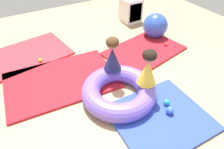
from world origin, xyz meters
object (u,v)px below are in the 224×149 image
Objects in this scene: child_in_yellow at (148,67)px; play_ball_teal at (167,102)px; exercise_ball_large at (155,26)px; play_ball_red at (166,44)px; inflatable_cushion at (119,91)px; play_ball_yellow at (40,60)px; storage_cube at (131,10)px; play_ball_blue at (170,111)px; child_in_navy at (112,54)px.

child_in_yellow is 0.58m from play_ball_teal.
exercise_ball_large is at bearing 55.90° from play_ball_teal.
play_ball_red is (1.22, 0.90, -0.47)m from child_in_yellow.
inflatable_cushion is 0.70m from play_ball_teal.
play_ball_red is at bearing -99.65° from exercise_ball_large.
play_ball_yellow is 2.56m from storage_cube.
play_ball_teal is 2.90m from storage_cube.
play_ball_blue is (1.22, -2.09, 0.02)m from play_ball_yellow.
child_in_yellow is 2.67m from storage_cube.
play_ball_teal is 0.82× the size of play_ball_blue.
child_in_yellow is at bearing 98.16° from play_ball_blue.
exercise_ball_large is at bearing 56.44° from play_ball_blue.
child_in_yellow is at bearing 112.50° from play_ball_teal.
play_ball_teal is at bearing 63.57° from play_ball_blue.
play_ball_teal is 0.16m from play_ball_blue.
inflatable_cushion is 17.12× the size of play_ball_red.
child_in_yellow is 7.76× the size of play_ball_yellow.
play_ball_yellow is at bearing 118.23° from inflatable_cushion.
play_ball_red is 0.11× the size of storage_cube.
play_ball_blue is 3.06m from storage_cube.
child_in_yellow reaches higher than play_ball_yellow.
inflatable_cushion reaches higher than play_ball_yellow.
child_in_yellow reaches higher than child_in_navy.
play_ball_yellow is at bearing 163.22° from play_ball_red.
child_in_navy is at bearing 73.75° from inflatable_cushion.
storage_cube is at bearing 66.07° from play_ball_blue.
inflatable_cushion is 0.56m from child_in_yellow.
inflatable_cushion is 2.01× the size of child_in_yellow.
play_ball_teal reaches higher than play_ball_red.
inflatable_cushion is 12.71× the size of play_ball_teal.
play_ball_teal is 0.16× the size of exercise_ball_large.
play_ball_blue is at bearing -59.77° from play_ball_yellow.
play_ball_red is at bearing 25.46° from inflatable_cushion.
child_in_yellow is 1.59m from play_ball_red.
play_ball_red is (1.08, 1.24, -0.01)m from play_ball_teal.
child_in_yellow reaches higher than play_ball_teal.
play_ball_blue is 0.19× the size of storage_cube.
play_ball_teal is 2.34m from play_ball_yellow.
child_in_yellow is at bearing -133.30° from exercise_ball_large.
child_in_yellow is 1.91m from exercise_ball_large.
play_ball_blue is (0.07, -0.48, -0.45)m from child_in_yellow.
play_ball_blue reaches higher than play_ball_red.
inflatable_cushion is at bearing 84.12° from child_in_yellow.
child_in_navy reaches higher than play_ball_blue.
play_ball_teal is (0.14, -0.33, -0.46)m from child_in_yellow.
inflatable_cushion reaches higher than play_ball_teal.
inflatable_cushion is 2.07m from exercise_ball_large.
exercise_ball_large is at bearing -5.65° from play_ball_yellow.
storage_cube is at bearing 52.32° from inflatable_cushion.
play_ball_blue is (0.32, -1.01, -0.44)m from child_in_navy.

